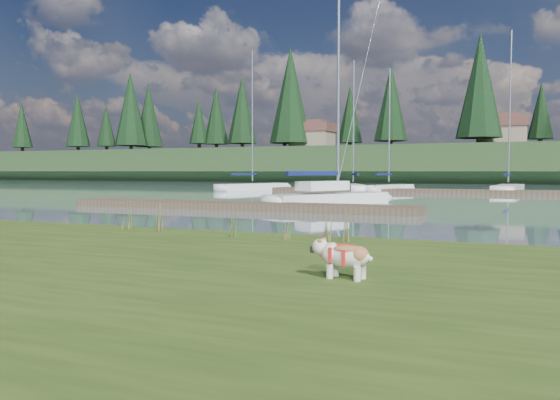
% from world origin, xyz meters
% --- Properties ---
extents(ground, '(200.00, 200.00, 0.00)m').
position_xyz_m(ground, '(0.00, 30.00, 0.00)').
color(ground, gray).
rests_on(ground, ground).
extents(bank, '(60.00, 9.00, 0.35)m').
position_xyz_m(bank, '(0.00, -6.00, 0.17)').
color(bank, '#374E18').
rests_on(bank, ground).
extents(ridge, '(200.00, 20.00, 5.00)m').
position_xyz_m(ridge, '(0.00, 73.00, 2.50)').
color(ridge, '#1F351A').
rests_on(ridge, ground).
extents(bulldog, '(0.79, 0.38, 0.47)m').
position_xyz_m(bulldog, '(5.13, -5.66, 0.64)').
color(bulldog, silver).
rests_on(bulldog, bank).
extents(sailboat_main, '(5.13, 7.86, 11.66)m').
position_xyz_m(sailboat_main, '(-0.89, 13.83, 0.42)').
color(sailboat_main, white).
rests_on(sailboat_main, ground).
extents(dock_near, '(16.00, 2.00, 0.30)m').
position_xyz_m(dock_near, '(-4.00, 9.00, 0.15)').
color(dock_near, '#4C3D2C').
rests_on(dock_near, ground).
extents(dock_far, '(26.00, 2.20, 0.30)m').
position_xyz_m(dock_far, '(2.00, 30.00, 0.15)').
color(dock_far, '#4C3D2C').
rests_on(dock_far, ground).
extents(sailboat_bg_0, '(4.44, 8.41, 12.08)m').
position_xyz_m(sailboat_bg_0, '(-13.39, 31.36, 0.32)').
color(sailboat_bg_0, white).
rests_on(sailboat_bg_0, ground).
extents(sailboat_bg_1, '(4.30, 7.00, 10.69)m').
position_xyz_m(sailboat_bg_1, '(-5.05, 31.73, 0.33)').
color(sailboat_bg_1, white).
rests_on(sailboat_bg_1, ground).
extents(sailboat_bg_2, '(3.37, 6.46, 9.82)m').
position_xyz_m(sailboat_bg_2, '(-1.68, 31.65, 0.33)').
color(sailboat_bg_2, white).
rests_on(sailboat_bg_2, ground).
extents(sailboat_bg_3, '(2.54, 8.76, 12.62)m').
position_xyz_m(sailboat_bg_3, '(6.94, 34.83, 0.32)').
color(sailboat_bg_3, white).
rests_on(sailboat_bg_3, ground).
extents(weed_0, '(0.17, 0.14, 0.70)m').
position_xyz_m(weed_0, '(0.00, -2.27, 0.64)').
color(weed_0, '#475B23').
rests_on(weed_0, bank).
extents(weed_1, '(0.17, 0.14, 0.57)m').
position_xyz_m(weed_1, '(1.88, -2.46, 0.59)').
color(weed_1, '#475B23').
rests_on(weed_1, bank).
extents(weed_2, '(0.17, 0.14, 0.71)m').
position_xyz_m(weed_2, '(3.96, -2.66, 0.65)').
color(weed_2, '#475B23').
rests_on(weed_2, bank).
extents(weed_3, '(0.17, 0.14, 0.59)m').
position_xyz_m(weed_3, '(-0.87, -2.23, 0.60)').
color(weed_3, '#475B23').
rests_on(weed_3, bank).
extents(weed_4, '(0.17, 0.14, 0.40)m').
position_xyz_m(weed_4, '(3.01, -2.38, 0.52)').
color(weed_4, '#475B23').
rests_on(weed_4, bank).
extents(weed_5, '(0.17, 0.14, 0.61)m').
position_xyz_m(weed_5, '(4.23, -2.35, 0.61)').
color(weed_5, '#475B23').
rests_on(weed_5, bank).
extents(mud_lip, '(60.00, 0.50, 0.14)m').
position_xyz_m(mud_lip, '(0.00, -1.60, 0.07)').
color(mud_lip, '#33281C').
rests_on(mud_lip, ground).
extents(conifer_0, '(5.72, 5.72, 14.15)m').
position_xyz_m(conifer_0, '(-55.00, 67.00, 12.64)').
color(conifer_0, '#382619').
rests_on(conifer_0, ridge).
extents(conifer_1, '(4.40, 4.40, 11.30)m').
position_xyz_m(conifer_1, '(-40.00, 71.00, 11.28)').
color(conifer_1, '#382619').
rests_on(conifer_1, ridge).
extents(conifer_2, '(6.60, 6.60, 16.05)m').
position_xyz_m(conifer_2, '(-25.00, 68.00, 13.54)').
color(conifer_2, '#382619').
rests_on(conifer_2, ridge).
extents(conifer_3, '(4.84, 4.84, 12.25)m').
position_xyz_m(conifer_3, '(-10.00, 72.00, 11.74)').
color(conifer_3, '#382619').
rests_on(conifer_3, ridge).
extents(conifer_4, '(6.16, 6.16, 15.10)m').
position_xyz_m(conifer_4, '(3.00, 66.00, 13.09)').
color(conifer_4, '#382619').
rests_on(conifer_4, ridge).
extents(house_0, '(6.30, 5.30, 4.65)m').
position_xyz_m(house_0, '(-22.00, 70.00, 7.31)').
color(house_0, gray).
rests_on(house_0, ridge).
extents(house_1, '(6.30, 5.30, 4.65)m').
position_xyz_m(house_1, '(6.00, 71.00, 7.31)').
color(house_1, gray).
rests_on(house_1, ridge).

